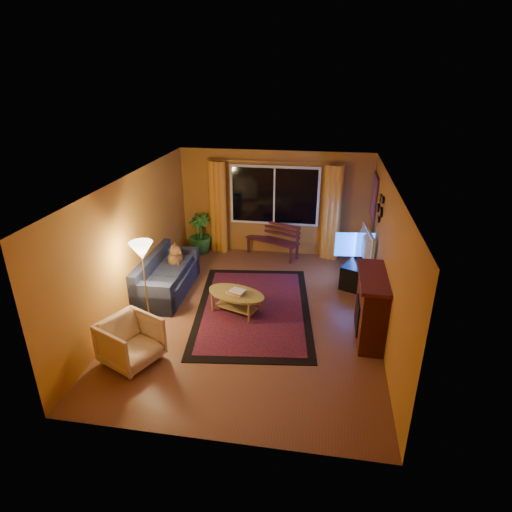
% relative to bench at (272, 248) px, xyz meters
% --- Properties ---
extents(floor, '(4.50, 6.00, 0.02)m').
position_rel_bench_xyz_m(floor, '(0.00, -2.75, -0.21)').
color(floor, brown).
rests_on(floor, ground).
extents(ceiling, '(4.50, 6.00, 0.02)m').
position_rel_bench_xyz_m(ceiling, '(0.00, -2.75, 2.31)').
color(ceiling, white).
rests_on(ceiling, ground).
extents(wall_back, '(4.50, 0.02, 2.50)m').
position_rel_bench_xyz_m(wall_back, '(0.00, 0.26, 1.05)').
color(wall_back, '#BB752B').
rests_on(wall_back, ground).
extents(wall_left, '(0.02, 6.00, 2.50)m').
position_rel_bench_xyz_m(wall_left, '(-2.26, -2.75, 1.05)').
color(wall_left, '#BB752B').
rests_on(wall_left, ground).
extents(wall_right, '(0.02, 6.00, 2.50)m').
position_rel_bench_xyz_m(wall_right, '(2.26, -2.75, 1.05)').
color(wall_right, '#BB752B').
rests_on(wall_right, ground).
extents(window, '(2.00, 0.02, 1.30)m').
position_rel_bench_xyz_m(window, '(0.00, 0.19, 1.25)').
color(window, black).
rests_on(window, wall_back).
extents(curtain_rod, '(3.20, 0.03, 0.03)m').
position_rel_bench_xyz_m(curtain_rod, '(0.00, 0.15, 2.05)').
color(curtain_rod, '#BF8C3F').
rests_on(curtain_rod, wall_back).
extents(curtain_left, '(0.36, 0.36, 2.24)m').
position_rel_bench_xyz_m(curtain_left, '(-1.35, 0.13, 0.92)').
color(curtain_left, orange).
rests_on(curtain_left, ground).
extents(curtain_right, '(0.36, 0.36, 2.24)m').
position_rel_bench_xyz_m(curtain_right, '(1.35, 0.13, 0.92)').
color(curtain_right, orange).
rests_on(curtain_right, ground).
extents(bench, '(1.36, 0.89, 0.40)m').
position_rel_bench_xyz_m(bench, '(0.00, 0.00, 0.00)').
color(bench, '#421724').
rests_on(bench, ground).
extents(potted_plant, '(0.66, 0.66, 0.98)m').
position_rel_bench_xyz_m(potted_plant, '(-1.78, -0.07, 0.29)').
color(potted_plant, '#235B1E').
rests_on(potted_plant, ground).
extents(sofa, '(0.86, 1.94, 0.78)m').
position_rel_bench_xyz_m(sofa, '(-1.87, -2.17, 0.19)').
color(sofa, '#222844').
rests_on(sofa, ground).
extents(dog, '(0.51, 0.57, 0.52)m').
position_rel_bench_xyz_m(dog, '(-1.82, -1.74, 0.45)').
color(dog, brown).
rests_on(dog, sofa).
extents(armchair, '(0.98, 1.01, 0.80)m').
position_rel_bench_xyz_m(armchair, '(-1.62, -4.44, 0.20)').
color(armchair, beige).
rests_on(armchair, ground).
extents(floor_lamp, '(0.34, 0.34, 1.55)m').
position_rel_bench_xyz_m(floor_lamp, '(-1.80, -3.32, 0.58)').
color(floor_lamp, '#BF8C3F').
rests_on(floor_lamp, ground).
extents(rug, '(2.52, 3.58, 0.02)m').
position_rel_bench_xyz_m(rug, '(-0.03, -2.57, -0.19)').
color(rug, maroon).
rests_on(rug, ground).
extents(coffee_table, '(1.46, 1.46, 0.41)m').
position_rel_bench_xyz_m(coffee_table, '(-0.32, -2.74, 0.01)').
color(coffee_table, olive).
rests_on(coffee_table, ground).
extents(tv_console, '(0.86, 1.27, 0.51)m').
position_rel_bench_xyz_m(tv_console, '(2.00, -1.04, 0.05)').
color(tv_console, black).
rests_on(tv_console, ground).
extents(television, '(0.27, 1.15, 0.66)m').
position_rel_bench_xyz_m(television, '(2.00, -1.04, 0.64)').
color(television, black).
rests_on(television, tv_console).
extents(fireplace, '(0.40, 1.20, 1.10)m').
position_rel_bench_xyz_m(fireplace, '(2.05, -3.15, 0.35)').
color(fireplace, maroon).
rests_on(fireplace, ground).
extents(mirror_cluster, '(0.06, 0.60, 0.56)m').
position_rel_bench_xyz_m(mirror_cluster, '(2.21, -1.45, 1.60)').
color(mirror_cluster, black).
rests_on(mirror_cluster, wall_right).
extents(painting, '(0.04, 0.76, 0.96)m').
position_rel_bench_xyz_m(painting, '(2.22, -0.30, 1.45)').
color(painting, '#DF4826').
rests_on(painting, wall_right).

